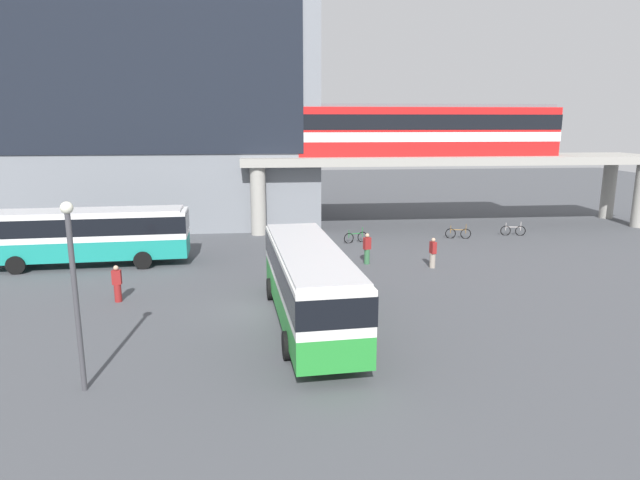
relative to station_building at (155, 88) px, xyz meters
The scene contains 13 objects.
ground_plane 19.79m from the station_building, 58.97° to the right, with size 120.00×120.00×0.00m, color #47494F.
station_building is the anchor object (origin of this frame).
elevated_platform 24.49m from the station_building, 14.10° to the right, with size 31.91×5.70×5.51m.
train 22.19m from the station_building, 15.28° to the right, with size 19.88×2.96×3.84m.
bus_main 29.55m from the station_building, 68.27° to the right, with size 3.38×11.20×3.22m.
bus_secondary 18.00m from the station_building, 94.52° to the right, with size 11.17×3.23×3.22m.
bicycle_green 21.31m from the station_building, 37.02° to the right, with size 1.71×0.66×1.04m.
bicycle_silver 30.24m from the station_building, 20.65° to the right, with size 1.77×0.39×1.04m.
bicycle_brown 26.76m from the station_building, 25.48° to the right, with size 1.76×0.43×1.04m.
pedestrian_walking_across 24.41m from the station_building, 49.23° to the right, with size 0.47×0.39×1.80m.
pedestrian_near_building 27.46m from the station_building, 45.05° to the right, with size 0.33×0.44×1.72m.
pedestrian_waiting_near_stop 24.62m from the station_building, 84.90° to the right, with size 0.41×0.32×1.71m.
lamp_post 32.00m from the station_building, 84.17° to the right, with size 0.36×0.36×5.84m.
Camera 1 is at (0.25, -22.73, 8.06)m, focal length 30.53 mm.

